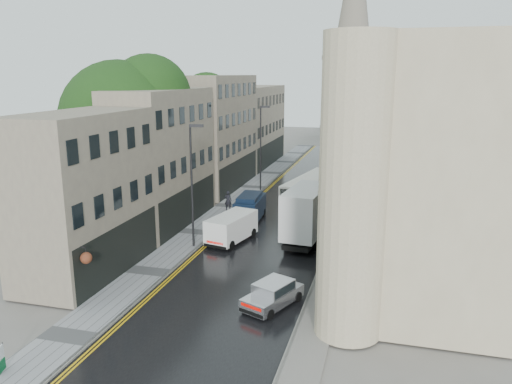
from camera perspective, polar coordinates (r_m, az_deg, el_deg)
The scene contains 17 objects.
road at distance 45.89m, azimuth 3.99°, elevation -2.19°, with size 9.00×85.00×0.02m, color black.
left_sidewalk at distance 47.31m, azimuth -2.98°, elevation -1.63°, with size 2.70×85.00×0.12m, color gray.
right_sidewalk at distance 45.19m, azimuth 10.73°, elevation -2.58°, with size 1.80×85.00×0.12m, color slate.
old_shop_row at distance 49.66m, azimuth -6.13°, elevation 6.02°, with size 4.50×56.00×12.00m, color gray, non-canonical shape.
modern_block at distance 42.25m, azimuth 17.63°, elevation 5.54°, with size 8.00×40.00×14.00m, color #C6B693, non-canonical shape.
church_spire at distance 98.50m, azimuth 11.05°, elevation 17.67°, with size 6.40×6.40×40.00m, color #756C5D, non-canonical shape.
tree_near at distance 41.91m, azimuth -15.06°, elevation 5.58°, with size 10.56×10.56×13.89m, color black, non-canonical shape.
tree_far at distance 53.42m, azimuth -7.73°, elevation 6.75°, with size 9.24×9.24×12.46m, color black, non-canonical shape.
cream_bus at distance 45.68m, azimuth 3.80°, elevation -0.46°, with size 2.29×10.07×2.75m, color white, non-canonical shape.
white_lorry at distance 36.01m, azimuth 3.60°, elevation -3.08°, with size 2.41×8.02×4.21m, color silver, non-canonical shape.
silver_hatchback at distance 26.99m, azimuth -1.11°, elevation -12.06°, with size 1.65×3.77×1.42m, color #ABAAAF, non-canonical shape.
white_van at distance 36.56m, azimuth -5.37°, elevation -4.58°, with size 2.00×4.67×2.11m, color white, non-canonical shape.
navy_van at distance 41.32m, azimuth -2.35°, elevation -2.19°, with size 1.89×4.71×2.40m, color black, non-canonical shape.
pedestrian at distance 45.46m, azimuth -3.21°, elevation -1.00°, with size 0.66×0.44×1.82m, color black.
lamp_post_near at distance 35.46m, azimuth -7.34°, elevation 0.55°, with size 0.99×0.22×8.77m, color black, non-canonical shape.
lamp_post_far at distance 52.61m, azimuth 0.53°, elevation 4.93°, with size 1.00×0.22×8.89m, color black, non-canonical shape.
estate_sign at distance 24.49m, azimuth -27.21°, elevation -16.66°, with size 0.08×0.66×1.10m, color white, non-canonical shape.
Camera 1 is at (8.49, -15.87, 12.35)m, focal length 35.00 mm.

